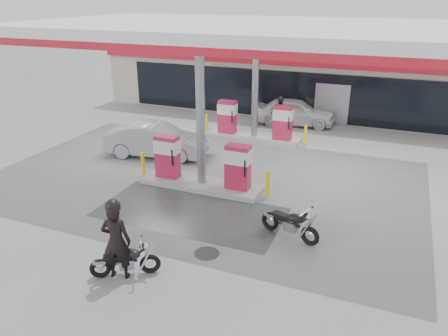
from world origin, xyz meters
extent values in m
plane|color=gray|center=(0.00, 0.00, 0.00)|extent=(90.00, 90.00, 0.00)
cube|color=#4C4C4F|center=(0.50, 0.00, 0.00)|extent=(6.00, 3.00, 0.00)
cylinder|color=#38383A|center=(2.00, -2.00, 0.00)|extent=(0.70, 0.70, 0.01)
cube|color=#B9B09B|center=(0.00, 16.00, 2.00)|extent=(22.00, 8.00, 4.00)
cube|color=black|center=(0.00, 11.97, 1.40)|extent=(18.00, 0.10, 2.60)
cube|color=#B51623|center=(0.00, 11.90, 3.50)|extent=(22.00, 0.25, 1.00)
cube|color=navy|center=(7.00, 11.85, 3.50)|extent=(3.50, 0.12, 0.80)
cube|color=gray|center=(3.00, 11.93, 1.10)|extent=(1.80, 0.14, 2.20)
cube|color=silver|center=(0.00, 5.00, 5.30)|extent=(16.00, 10.00, 0.60)
cube|color=#B51623|center=(0.00, 0.05, 5.12)|extent=(16.00, 0.12, 0.24)
cube|color=#B51623|center=(0.00, 9.95, 5.12)|extent=(16.00, 0.12, 0.24)
cylinder|color=gray|center=(0.00, 2.00, 2.59)|extent=(0.32, 0.32, 5.00)
cylinder|color=gray|center=(0.00, 8.00, 2.59)|extent=(0.32, 0.32, 5.00)
cube|color=#9E9E99|center=(0.00, 2.00, 0.09)|extent=(4.50, 1.30, 0.18)
cube|color=#AD1C3E|center=(-1.40, 2.00, 0.98)|extent=(0.85, 0.48, 1.60)
cube|color=#AD1C3E|center=(1.40, 2.00, 0.98)|extent=(0.85, 0.48, 1.60)
cube|color=silver|center=(-1.40, 2.00, 1.38)|extent=(0.88, 0.52, 0.50)
cube|color=silver|center=(1.40, 2.00, 1.38)|extent=(0.88, 0.52, 0.50)
cylinder|color=yellow|center=(-2.50, 2.00, 0.54)|extent=(0.14, 0.14, 0.90)
cylinder|color=yellow|center=(2.50, 2.00, 0.54)|extent=(0.14, 0.14, 0.90)
cube|color=#9E9E99|center=(0.00, 8.00, 0.09)|extent=(4.50, 1.30, 0.18)
cube|color=#AD1C3E|center=(-1.40, 8.00, 0.98)|extent=(0.85, 0.48, 1.60)
cube|color=#AD1C3E|center=(1.40, 8.00, 0.98)|extent=(0.85, 0.48, 1.60)
cube|color=silver|center=(-1.40, 8.00, 1.38)|extent=(0.88, 0.52, 0.50)
cube|color=silver|center=(1.40, 8.00, 1.38)|extent=(0.88, 0.52, 0.50)
cylinder|color=yellow|center=(-2.50, 8.00, 0.54)|extent=(0.14, 0.14, 0.90)
cylinder|color=yellow|center=(2.50, 8.00, 0.54)|extent=(0.14, 0.14, 0.90)
torus|color=black|center=(1.04, -3.35, 0.27)|extent=(0.52, 0.39, 0.54)
torus|color=black|center=(-0.01, -3.99, 0.27)|extent=(0.52, 0.39, 0.54)
cube|color=gray|center=(0.55, -3.65, 0.34)|extent=(0.42, 0.37, 0.27)
cube|color=black|center=(0.43, -3.72, 0.43)|extent=(0.73, 0.50, 0.07)
ellipsoid|color=black|center=(0.66, -3.58, 0.63)|extent=(0.58, 0.51, 0.25)
cube|color=black|center=(0.28, -3.81, 0.57)|extent=(0.53, 0.44, 0.09)
cylinder|color=silver|center=(0.89, -3.44, 0.89)|extent=(0.38, 0.60, 0.03)
sphere|color=silver|center=(0.98, -3.38, 0.79)|extent=(0.16, 0.16, 0.16)
cylinder|color=silver|center=(0.10, -3.78, 0.25)|extent=(0.72, 0.48, 0.07)
imported|color=black|center=(0.38, -3.75, 1.01)|extent=(0.83, 0.66, 2.01)
torus|color=black|center=(4.51, -0.50, 0.29)|extent=(0.60, 0.31, 0.59)
torus|color=black|center=(3.23, -0.10, 0.29)|extent=(0.60, 0.31, 0.59)
cube|color=gray|center=(3.91, -0.31, 0.37)|extent=(0.44, 0.34, 0.29)
cube|color=black|center=(3.77, -0.27, 0.47)|extent=(0.87, 0.36, 0.08)
ellipsoid|color=black|center=(4.05, -0.36, 0.68)|extent=(0.61, 0.46, 0.27)
cube|color=black|center=(3.58, -0.21, 0.62)|extent=(0.58, 0.38, 0.10)
cylinder|color=silver|center=(4.33, -0.44, 0.98)|extent=(0.26, 0.72, 0.04)
sphere|color=silver|center=(4.44, -0.48, 0.86)|extent=(0.18, 0.18, 0.18)
cylinder|color=silver|center=(3.48, -0.04, 0.27)|extent=(0.86, 0.34, 0.08)
imported|color=silver|center=(1.20, 11.20, 0.72)|extent=(4.42, 2.22, 1.45)
imported|color=#525257|center=(-1.59, 9.00, 0.78)|extent=(0.84, 0.93, 1.55)
imported|color=#9B9EA3|center=(-3.19, 4.20, 0.72)|extent=(4.56, 2.27, 1.44)
imported|color=navy|center=(-4.50, 14.00, 0.58)|extent=(4.24, 2.52, 1.15)
imported|color=gray|center=(6.94, 13.71, 0.54)|extent=(4.30, 3.09, 1.09)
imported|color=black|center=(0.65, 10.20, 0.80)|extent=(1.01, 0.73, 1.60)
camera|label=1|loc=(6.31, -11.28, 6.67)|focal=35.00mm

